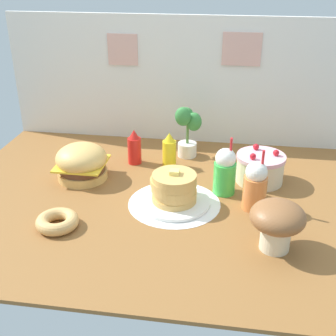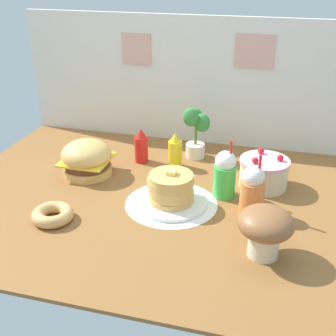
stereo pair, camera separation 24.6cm
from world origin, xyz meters
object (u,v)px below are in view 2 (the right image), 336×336
orange_float_cup (252,190)px  potted_plant (196,130)px  ketchup_bottle (141,146)px  cream_soda_cup (225,174)px  donut_pink_glaze (53,214)px  layer_cake (264,173)px  pancake_stack (171,191)px  mustard_bottle (175,151)px  mushroom_stool (265,227)px  burger (87,158)px

orange_float_cup → potted_plant: (-0.43, 0.62, 0.05)m
ketchup_bottle → orange_float_cup: 0.88m
cream_soda_cup → donut_pink_glaze: size_ratio=1.61×
donut_pink_glaze → layer_cake: bearing=32.7°
pancake_stack → mustard_bottle: size_ratio=1.70×
mustard_bottle → pancake_stack: bearing=-77.9°
orange_float_cup → potted_plant: 0.75m
layer_cake → orange_float_cup: 0.32m
mushroom_stool → layer_cake: bearing=94.1°
pancake_stack → ketchup_bottle: (-0.32, 0.47, 0.02)m
mushroom_stool → cream_soda_cup: bearing=117.0°
ketchup_bottle → mustard_bottle: 0.23m
pancake_stack → potted_plant: (-0.00, 0.64, 0.10)m
ketchup_bottle → potted_plant: bearing=27.4°
cream_soda_cup → orange_float_cup: size_ratio=1.00×
layer_cake → orange_float_cup: bearing=-97.3°
burger → potted_plant: size_ratio=0.87×
layer_cake → potted_plant: potted_plant is taller
layer_cake → potted_plant: bearing=146.8°
donut_pink_glaze → mustard_bottle: bearing=60.1°
pancake_stack → potted_plant: 0.65m
ketchup_bottle → mushroom_stool: mushroom_stool is taller
pancake_stack → cream_soda_cup: bearing=32.3°
layer_cake → ketchup_bottle: size_ratio=1.25×
ketchup_bottle → mustard_bottle: bearing=-3.6°
ketchup_bottle → donut_pink_glaze: size_ratio=1.08×
pancake_stack → layer_cake: 0.57m
donut_pink_glaze → mushroom_stool: size_ratio=0.85×
ketchup_bottle → mushroom_stool: bearing=-43.7°
potted_plant → mustard_bottle: bearing=-118.0°
mustard_bottle → cream_soda_cup: size_ratio=0.67×
orange_float_cup → donut_pink_glaze: bearing=-160.9°
layer_cake → pancake_stack: bearing=-144.4°
orange_float_cup → donut_pink_glaze: 1.03m
pancake_stack → layer_cake: bearing=35.6°
donut_pink_glaze → pancake_stack: bearing=30.0°
donut_pink_glaze → mushroom_stool: (1.06, -0.01, 0.11)m
ketchup_bottle → mushroom_stool: (0.84, -0.80, 0.04)m
layer_cake → mushroom_stool: (0.05, -0.66, 0.06)m
ketchup_bottle → pancake_stack: bearing=-55.6°
burger → cream_soda_cup: 0.85m
ketchup_bottle → mushroom_stool: size_ratio=0.91×
mustard_bottle → donut_pink_glaze: (-0.44, -0.77, -0.07)m
burger → donut_pink_glaze: 0.54m
cream_soda_cup → potted_plant: 0.55m
mushroom_stool → ketchup_bottle: bearing=136.3°
potted_plant → cream_soda_cup: bearing=-60.9°
layer_cake → ketchup_bottle: bearing=170.0°
pancake_stack → mustard_bottle: bearing=102.1°
cream_soda_cup → orange_float_cup: bearing=-41.5°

